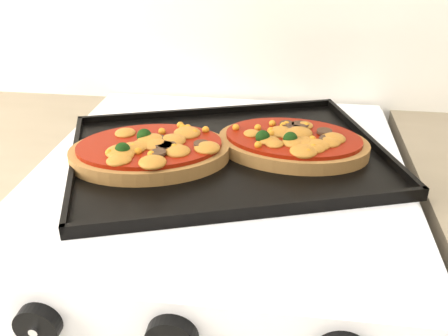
# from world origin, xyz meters

# --- Properties ---
(control_panel) EXTENTS (0.60, 0.02, 0.09)m
(control_panel) POSITION_xyz_m (-0.02, 1.39, 0.85)
(control_panel) COLOR white
(control_panel) RESTS_ON stove
(knob_left) EXTENTS (0.05, 0.02, 0.05)m
(knob_left) POSITION_xyz_m (-0.18, 1.37, 0.85)
(knob_left) COLOR black
(knob_left) RESTS_ON control_panel
(baking_tray) EXTENTS (0.59, 0.51, 0.02)m
(baking_tray) POSITION_xyz_m (-0.01, 1.71, 0.92)
(baking_tray) COLOR black
(baking_tray) RESTS_ON stove
(pizza_left) EXTENTS (0.29, 0.24, 0.04)m
(pizza_left) POSITION_xyz_m (-0.13, 1.67, 0.94)
(pizza_left) COLOR #9E6436
(pizza_left) RESTS_ON baking_tray
(pizza_right) EXTENTS (0.27, 0.20, 0.04)m
(pizza_right) POSITION_xyz_m (0.10, 1.73, 0.94)
(pizza_right) COLOR #9E6436
(pizza_right) RESTS_ON baking_tray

